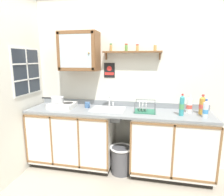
% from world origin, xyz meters
% --- Properties ---
extents(floor, '(5.67, 5.67, 0.00)m').
position_xyz_m(floor, '(0.00, 0.00, 0.00)').
color(floor, '#9E9384').
rests_on(floor, ground).
extents(back_wall, '(3.27, 0.07, 2.63)m').
position_xyz_m(back_wall, '(0.00, 0.58, 1.33)').
color(back_wall, silver).
rests_on(back_wall, ground).
extents(side_wall_left, '(0.05, 3.35, 2.63)m').
position_xyz_m(side_wall_left, '(-1.36, -0.32, 1.32)').
color(side_wall_left, silver).
rests_on(side_wall_left, ground).
extents(lower_cabinet_run, '(1.27, 0.59, 0.89)m').
position_xyz_m(lower_cabinet_run, '(-0.69, 0.26, 0.45)').
color(lower_cabinet_run, black).
rests_on(lower_cabinet_run, ground).
extents(lower_cabinet_run_right, '(1.10, 0.59, 0.89)m').
position_xyz_m(lower_cabinet_run_right, '(0.78, 0.26, 0.45)').
color(lower_cabinet_run_right, black).
rests_on(lower_cabinet_run_right, ground).
extents(countertop, '(2.63, 0.61, 0.03)m').
position_xyz_m(countertop, '(0.00, 0.26, 0.90)').
color(countertop, gray).
rests_on(countertop, lower_cabinet_run).
extents(backsplash, '(2.63, 0.02, 0.08)m').
position_xyz_m(backsplash, '(0.00, 0.54, 0.96)').
color(backsplash, gray).
rests_on(backsplash, countertop).
extents(sink, '(0.48, 0.41, 0.41)m').
position_xyz_m(sink, '(-0.14, 0.30, 0.89)').
color(sink, silver).
rests_on(sink, countertop).
extents(hot_plate_stove, '(0.36, 0.32, 0.08)m').
position_xyz_m(hot_plate_stove, '(-0.84, 0.25, 0.95)').
color(hot_plate_stove, silver).
rests_on(hot_plate_stove, countertop).
extents(saucepan, '(0.34, 0.20, 0.08)m').
position_xyz_m(saucepan, '(-0.94, 0.28, 1.04)').
color(saucepan, silver).
rests_on(saucepan, hot_plate_stove).
extents(bottle_opaque_white_0, '(0.08, 0.08, 0.25)m').
position_xyz_m(bottle_opaque_white_0, '(1.00, 0.36, 1.02)').
color(bottle_opaque_white_0, white).
rests_on(bottle_opaque_white_0, countertop).
extents(bottle_juice_amber_1, '(0.08, 0.08, 0.27)m').
position_xyz_m(bottle_juice_amber_1, '(1.15, 0.31, 1.04)').
color(bottle_juice_amber_1, gold).
rests_on(bottle_juice_amber_1, countertop).
extents(bottle_detergent_teal_2, '(0.06, 0.06, 0.29)m').
position_xyz_m(bottle_detergent_teal_2, '(0.87, 0.18, 1.05)').
color(bottle_detergent_teal_2, teal).
rests_on(bottle_detergent_teal_2, countertop).
extents(bottle_water_clear_3, '(0.07, 0.07, 0.24)m').
position_xyz_m(bottle_water_clear_3, '(1.16, 0.15, 1.02)').
color(bottle_water_clear_3, silver).
rests_on(bottle_water_clear_3, countertop).
extents(dish_rack, '(0.29, 0.25, 0.17)m').
position_xyz_m(dish_rack, '(0.39, 0.27, 0.96)').
color(dish_rack, '#26664C').
rests_on(dish_rack, countertop).
extents(mug, '(0.09, 0.10, 0.09)m').
position_xyz_m(mug, '(-0.47, 0.34, 0.96)').
color(mug, '#3F6699').
rests_on(mug, countertop).
extents(wall_cabinet, '(0.58, 0.34, 0.57)m').
position_xyz_m(wall_cabinet, '(-0.60, 0.39, 1.76)').
color(wall_cabinet, brown).
extents(spice_shelf, '(0.85, 0.14, 0.23)m').
position_xyz_m(spice_shelf, '(0.18, 0.48, 1.76)').
color(spice_shelf, brown).
extents(warning_sign, '(0.17, 0.01, 0.23)m').
position_xyz_m(warning_sign, '(-0.17, 0.55, 1.47)').
color(warning_sign, black).
extents(window, '(0.03, 0.63, 0.68)m').
position_xyz_m(window, '(-1.33, 0.15, 1.46)').
color(window, '#262D38').
extents(trash_bin, '(0.32, 0.32, 0.40)m').
position_xyz_m(trash_bin, '(0.08, 0.17, 0.21)').
color(trash_bin, '#4C4C51').
rests_on(trash_bin, ground).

